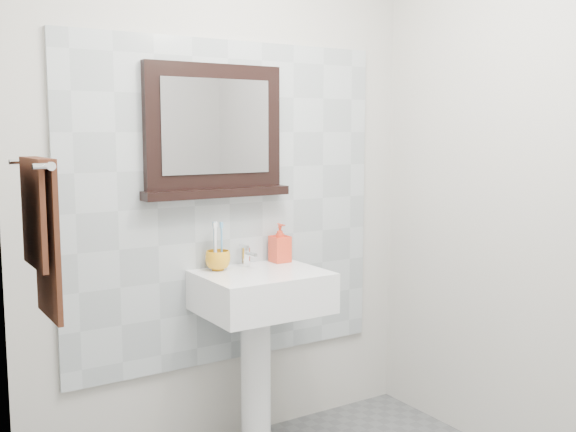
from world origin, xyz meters
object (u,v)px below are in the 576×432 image
(soap_dispenser, at_px, (280,243))
(framed_mirror, at_px, (214,134))
(hand_towel, at_px, (41,226))
(pedestal_sink, at_px, (260,311))
(toothbrush_cup, at_px, (218,260))

(soap_dispenser, height_order, framed_mirror, framed_mirror)
(framed_mirror, distance_m, hand_towel, 1.00)
(pedestal_sink, height_order, toothbrush_cup, pedestal_sink)
(pedestal_sink, distance_m, framed_mirror, 0.83)
(pedestal_sink, height_order, hand_towel, hand_towel)
(toothbrush_cup, bearing_deg, framed_mirror, 71.77)
(hand_towel, bearing_deg, framed_mirror, 25.71)
(toothbrush_cup, relative_size, soap_dispenser, 0.61)
(soap_dispenser, xyz_separation_m, framed_mirror, (-0.32, 0.05, 0.52))
(pedestal_sink, distance_m, soap_dispenser, 0.37)
(toothbrush_cup, bearing_deg, soap_dispenser, 2.27)
(soap_dispenser, bearing_deg, framed_mirror, 172.20)
(pedestal_sink, distance_m, hand_towel, 1.13)
(hand_towel, bearing_deg, toothbrush_cup, 22.84)
(soap_dispenser, bearing_deg, toothbrush_cup, -177.24)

